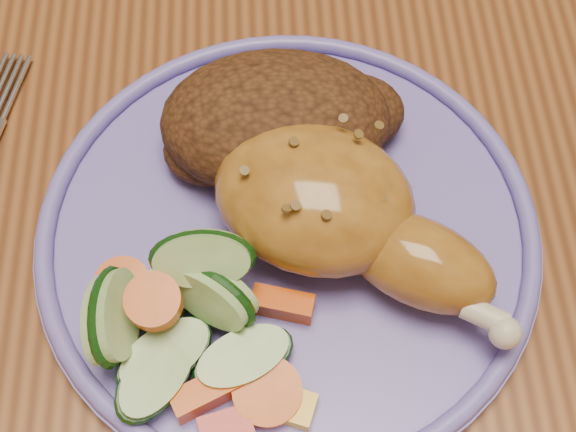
{
  "coord_description": "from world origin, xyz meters",
  "views": [
    {
      "loc": [
        -0.03,
        -0.32,
        1.14
      ],
      "look_at": [
        -0.02,
        -0.11,
        0.78
      ],
      "focal_mm": 50.0,
      "sensor_mm": 36.0,
      "label": 1
    }
  ],
  "objects": [
    {
      "name": "plate_rim",
      "position": [
        -0.02,
        -0.11,
        0.77
      ],
      "size": [
        0.27,
        0.27,
        0.01
      ],
      "primitive_type": "torus",
      "color": "#6B5EBF",
      "rests_on": "plate"
    },
    {
      "name": "plate",
      "position": [
        -0.02,
        -0.11,
        0.76
      ],
      "size": [
        0.27,
        0.27,
        0.01
      ],
      "primitive_type": "cylinder",
      "color": "#6B5EBF",
      "rests_on": "dining_table"
    },
    {
      "name": "vegetable_pile",
      "position": [
        -0.08,
        -0.17,
        0.78
      ],
      "size": [
        0.12,
        0.11,
        0.06
      ],
      "color": "#A50A05",
      "rests_on": "plate"
    },
    {
      "name": "ground",
      "position": [
        0.0,
        0.0,
        0.0
      ],
      "size": [
        4.0,
        4.0,
        0.0
      ],
      "primitive_type": "plane",
      "color": "#55301D",
      "rests_on": "ground"
    },
    {
      "name": "dining_table",
      "position": [
        0.0,
        0.0,
        0.67
      ],
      "size": [
        0.9,
        1.4,
        0.75
      ],
      "color": "brown",
      "rests_on": "ground"
    },
    {
      "name": "chicken_leg",
      "position": [
        0.0,
        -0.12,
        0.79
      ],
      "size": [
        0.16,
        0.14,
        0.06
      ],
      "color": "#AD7024",
      "rests_on": "plate"
    },
    {
      "name": "rice_pilaf",
      "position": [
        -0.03,
        -0.06,
        0.78
      ],
      "size": [
        0.14,
        0.09,
        0.06
      ],
      "color": "#482712",
      "rests_on": "plate"
    }
  ]
}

